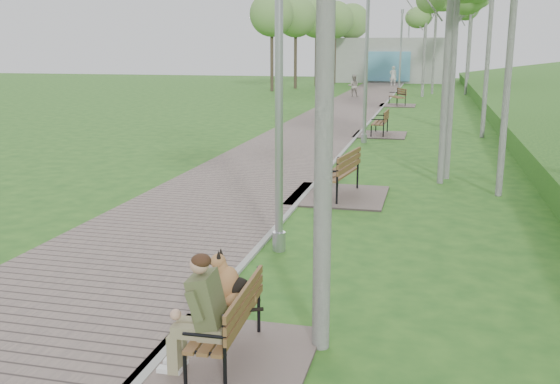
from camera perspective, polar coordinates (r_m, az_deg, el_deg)
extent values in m
plane|color=#26561D|center=(10.04, -2.19, -5.46)|extent=(120.00, 120.00, 0.00)
cube|color=#6F5E5A|center=(31.12, 5.60, 7.20)|extent=(3.50, 67.00, 0.04)
cube|color=#999993|center=(30.92, 8.83, 7.08)|extent=(0.10, 67.00, 0.05)
cube|color=#9E9E99|center=(60.30, 10.00, 11.79)|extent=(10.00, 5.00, 4.00)
cube|color=#59A1C6|center=(57.72, 9.79, 11.25)|extent=(4.00, 0.20, 2.60)
cube|color=#6F5E5A|center=(6.75, -4.65, -15.01)|extent=(1.68, 1.87, 0.04)
cube|color=brown|center=(6.59, -5.14, -11.87)|extent=(0.46, 1.42, 0.04)
cube|color=brown|center=(6.43, -3.24, -10.04)|extent=(0.08, 1.40, 0.31)
cube|color=#6F5E5A|center=(13.72, 5.39, -0.34)|extent=(2.03, 2.26, 0.04)
cube|color=brown|center=(13.62, 5.23, 1.67)|extent=(0.76, 1.75, 0.05)
cube|color=brown|center=(13.49, 6.36, 2.85)|extent=(0.30, 1.68, 0.37)
cube|color=#6F5E5A|center=(23.53, 9.16, 5.19)|extent=(1.87, 2.07, 0.04)
cube|color=brown|center=(23.47, 9.08, 6.28)|extent=(0.51, 1.57, 0.04)
cube|color=brown|center=(23.42, 9.71, 6.93)|extent=(0.08, 1.56, 0.34)
cube|color=#6F5E5A|center=(35.67, 10.70, 7.79)|extent=(1.94, 2.16, 0.04)
cube|color=brown|center=(35.64, 10.65, 8.54)|extent=(1.02, 1.69, 0.04)
cube|color=brown|center=(35.69, 11.07, 9.00)|extent=(0.61, 1.53, 0.36)
cylinder|color=#A0A3A8|center=(10.03, -0.09, -4.53)|extent=(0.21, 0.21, 0.31)
cylinder|color=#A0A3A8|center=(9.58, -0.09, 9.64)|extent=(0.13, 0.13, 5.23)
cylinder|color=#A0A3A8|center=(21.56, 7.69, 4.88)|extent=(0.20, 0.20, 0.30)
cylinder|color=#A0A3A8|center=(21.35, 7.88, 11.15)|extent=(0.12, 0.12, 5.02)
cylinder|color=#A0A3A8|center=(44.63, 10.82, 9.00)|extent=(0.22, 0.22, 0.33)
cylinder|color=#A0A3A8|center=(44.53, 10.97, 12.31)|extent=(0.13, 0.13, 5.49)
cylinder|color=#A0A3A8|center=(44.59, 11.13, 15.91)|extent=(0.20, 0.20, 0.27)
cylinder|color=#A0A3A8|center=(59.36, 11.51, 9.94)|extent=(0.23, 0.23, 0.34)
cylinder|color=#A0A3A8|center=(59.29, 11.63, 12.53)|extent=(0.14, 0.14, 5.70)
cylinder|color=#A0A3A8|center=(59.34, 11.76, 15.33)|extent=(0.21, 0.21, 0.29)
imported|color=white|center=(54.09, 10.30, 10.40)|extent=(0.67, 0.52, 1.64)
imported|color=#9F958A|center=(41.35, 6.73, 9.60)|extent=(0.77, 0.64, 1.44)
cylinder|color=silver|center=(14.21, 20.45, 14.00)|extent=(0.15, 0.15, 7.23)
cylinder|color=silver|center=(15.17, 15.24, 14.80)|extent=(0.19, 0.19, 7.52)
cylinder|color=silver|center=(15.77, 15.72, 13.82)|extent=(0.16, 0.16, 7.04)
cylinder|color=silver|center=(23.59, 18.64, 13.94)|extent=(0.15, 0.15, 7.62)
cylinder|color=silver|center=(26.15, 15.05, 13.60)|extent=(0.18, 0.18, 7.23)
cylinder|color=silver|center=(42.41, 13.13, 13.67)|extent=(0.18, 0.18, 7.69)
cylinder|color=silver|center=(45.17, 16.94, 13.81)|extent=(0.18, 0.18, 8.35)
cylinder|color=silver|center=(45.19, 13.99, 13.61)|extent=(0.19, 0.19, 7.75)
cylinder|color=silver|center=(50.94, 17.08, 14.11)|extent=(0.18, 0.18, 9.14)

